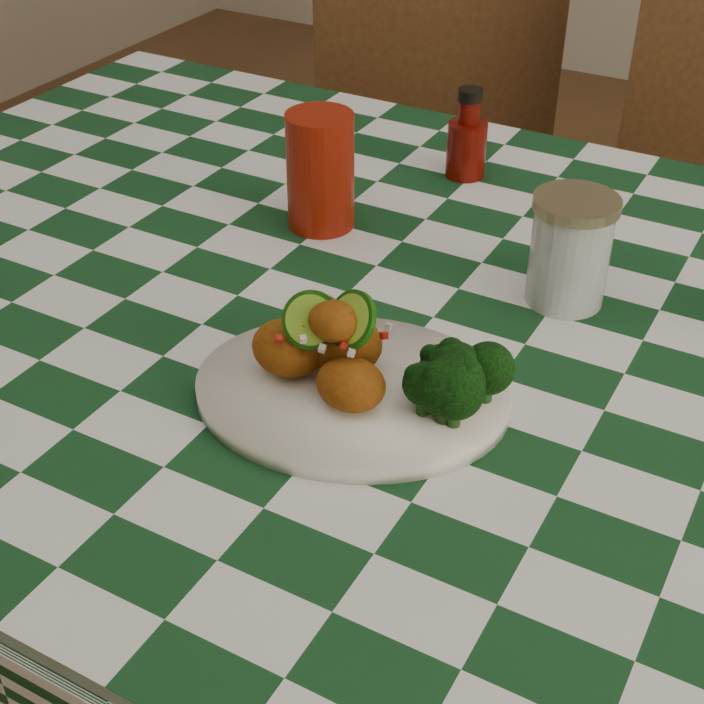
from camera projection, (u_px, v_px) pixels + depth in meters
The scene contains 8 objects.
dining_table at pixel (419, 572), 1.26m from camera, with size 1.66×1.06×0.79m, color #123C1C, non-canonical shape.
plate at pixel (352, 392), 0.91m from camera, with size 0.29×0.23×0.02m, color white, non-canonical shape.
fried_chicken_pile at pixel (339, 342), 0.89m from camera, with size 0.13×0.10×0.09m, color #904A0E, non-canonical shape.
broccoli_side at pixel (452, 381), 0.86m from camera, with size 0.08×0.08×0.06m, color black, non-canonical shape.
red_tumbler at pixel (320, 171), 1.16m from camera, with size 0.08×0.08×0.14m, color maroon.
ketchup_bottle at pixel (467, 133), 1.28m from camera, with size 0.05×0.05×0.12m, color #5D0A04, non-canonical shape.
mason_jar at pixel (570, 251), 1.02m from camera, with size 0.09×0.09×0.12m, color #B2BCBA, non-canonical shape.
wooden_chair_left at pixel (430, 215), 1.82m from camera, with size 0.46×0.49×1.02m, color #472814, non-canonical shape.
Camera 1 is at (0.34, -0.79, 1.35)m, focal length 50.00 mm.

